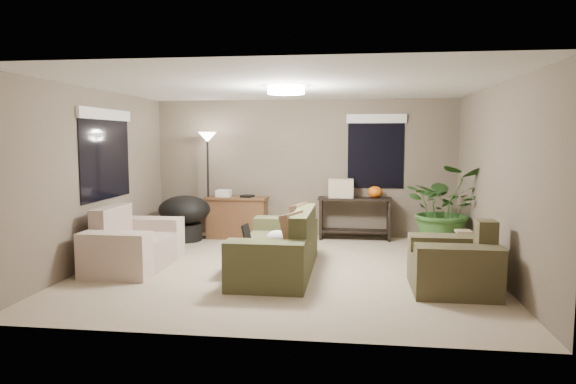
# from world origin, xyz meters

# --- Properties ---
(room_shell) EXTENTS (5.50, 5.50, 5.50)m
(room_shell) POSITION_xyz_m (0.00, 0.00, 1.25)
(room_shell) COLOR tan
(room_shell) RESTS_ON ground
(main_sofa) EXTENTS (0.95, 2.20, 0.85)m
(main_sofa) POSITION_xyz_m (-0.06, -0.16, 0.29)
(main_sofa) COLOR #4A4B2D
(main_sofa) RESTS_ON ground
(throw_pillows) EXTENTS (0.38, 1.40, 0.47)m
(throw_pillows) POSITION_xyz_m (0.19, -0.16, 0.65)
(throw_pillows) COLOR #8C7251
(throw_pillows) RESTS_ON main_sofa
(loveseat) EXTENTS (0.90, 1.60, 0.85)m
(loveseat) POSITION_xyz_m (-2.15, -0.15, 0.30)
(loveseat) COLOR #BCB0A0
(loveseat) RESTS_ON ground
(armchair) EXTENTS (0.95, 1.00, 0.85)m
(armchair) POSITION_xyz_m (2.11, -0.76, 0.30)
(armchair) COLOR #4B452D
(armchair) RESTS_ON ground
(coffee_table) EXTENTS (1.00, 0.55, 0.42)m
(coffee_table) POSITION_xyz_m (-0.25, -0.36, 0.36)
(coffee_table) COLOR brown
(coffee_table) RESTS_ON ground
(laptop) EXTENTS (0.40, 0.31, 0.24)m
(laptop) POSITION_xyz_m (-0.41, -0.26, 0.48)
(laptop) COLOR black
(laptop) RESTS_ON coffee_table
(plastic_bag) EXTENTS (0.38, 0.36, 0.21)m
(plastic_bag) POSITION_xyz_m (-0.05, -0.51, 0.52)
(plastic_bag) COLOR white
(plastic_bag) RESTS_ON coffee_table
(desk) EXTENTS (1.10, 0.50, 0.75)m
(desk) POSITION_xyz_m (-1.17, 2.10, 0.38)
(desk) COLOR brown
(desk) RESTS_ON ground
(desk_papers) EXTENTS (0.70, 0.29, 0.12)m
(desk_papers) POSITION_xyz_m (-1.33, 2.09, 0.80)
(desk_papers) COLOR silver
(desk_papers) RESTS_ON desk
(console_table) EXTENTS (1.30, 0.40, 0.75)m
(console_table) POSITION_xyz_m (0.94, 2.24, 0.44)
(console_table) COLOR black
(console_table) RESTS_ON ground
(pumpkin) EXTENTS (0.28, 0.28, 0.21)m
(pumpkin) POSITION_xyz_m (1.29, 2.24, 0.85)
(pumpkin) COLOR orange
(pumpkin) RESTS_ON console_table
(cardboard_box) EXTENTS (0.45, 0.34, 0.33)m
(cardboard_box) POSITION_xyz_m (0.69, 2.24, 0.91)
(cardboard_box) COLOR beige
(cardboard_box) RESTS_ON console_table
(papasan_chair) EXTENTS (1.16, 1.16, 0.80)m
(papasan_chair) POSITION_xyz_m (-2.04, 1.74, 0.47)
(papasan_chair) COLOR black
(papasan_chair) RESTS_ON ground
(floor_lamp) EXTENTS (0.32, 0.32, 1.91)m
(floor_lamp) POSITION_xyz_m (-1.68, 2.02, 1.60)
(floor_lamp) COLOR black
(floor_lamp) RESTS_ON ground
(ceiling_fixture) EXTENTS (0.50, 0.50, 0.10)m
(ceiling_fixture) POSITION_xyz_m (0.00, 0.00, 2.44)
(ceiling_fixture) COLOR white
(ceiling_fixture) RESTS_ON room_shell
(houseplant) EXTENTS (1.26, 1.40, 1.09)m
(houseplant) POSITION_xyz_m (2.36, 1.42, 0.54)
(houseplant) COLOR #2D5923
(houseplant) RESTS_ON ground
(cat_scratching_post) EXTENTS (0.32, 0.32, 0.50)m
(cat_scratching_post) POSITION_xyz_m (2.47, 0.54, 0.21)
(cat_scratching_post) COLOR tan
(cat_scratching_post) RESTS_ON ground
(window_left) EXTENTS (0.05, 1.56, 1.33)m
(window_left) POSITION_xyz_m (-2.73, 0.30, 1.78)
(window_left) COLOR black
(window_left) RESTS_ON room_shell
(window_back) EXTENTS (1.06, 0.05, 1.33)m
(window_back) POSITION_xyz_m (1.30, 2.48, 1.79)
(window_back) COLOR black
(window_back) RESTS_ON room_shell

